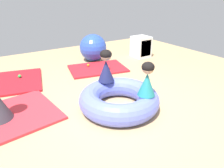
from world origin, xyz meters
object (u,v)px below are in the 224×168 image
Objects in this scene: play_ball_green at (20,76)px; play_ball_teal at (107,70)px; child_in_navy at (106,66)px; storage_cube at (141,47)px; play_ball_orange at (88,65)px; child_in_teal at (147,79)px; inflatable_cushion at (119,99)px; exercise_ball_large at (93,48)px; play_ball_red at (108,67)px.

play_ball_green is 0.96× the size of play_ball_teal.
child_in_navy reaches higher than storage_cube.
play_ball_orange is 0.11× the size of storage_cube.
play_ball_teal is (0.40, 1.75, -0.48)m from child_in_teal.
child_in_navy is at bearing 86.94° from inflatable_cushion.
inflatable_cushion is at bearing -136.87° from storage_cube.
inflatable_cushion is at bearing -110.52° from child_in_navy.
child_in_navy is 7.29× the size of play_ball_teal.
child_in_teal is 0.89× the size of storage_cube.
exercise_ball_large is at bearing -57.60° from child_in_teal.
child_in_teal is 8.19× the size of play_ball_orange.
play_ball_red is at bearing -60.94° from child_in_teal.
play_ball_green is 0.10× the size of exercise_ball_large.
play_ball_red reaches higher than play_ball_green.
child_in_teal is 0.71× the size of exercise_ball_large.
inflatable_cushion is 1.79× the size of exercise_ball_large.
child_in_teal is 0.94× the size of child_in_navy.
play_ball_green is at bearing 117.77° from inflatable_cushion.
play_ball_orange is (-0.31, 0.41, -0.01)m from play_ball_red.
child_in_navy is at bearing -105.16° from play_ball_orange.
play_ball_green is at bearing 106.46° from child_in_navy.
play_ball_teal is 0.13× the size of storage_cube.
child_in_teal reaches higher than play_ball_teal.
child_in_teal is 1.99m from play_ball_red.
child_in_teal is 7.15× the size of play_ball_green.
child_in_navy reaches higher than inflatable_cushion.
child_in_navy reaches higher than play_ball_green.
child_in_teal is at bearing -61.13° from play_ball_green.
play_ball_red is 1.91m from play_ball_green.
child_in_teal reaches higher than play_ball_red.
child_in_teal is 1.86m from play_ball_teal.
child_in_navy is at bearing -123.22° from play_ball_red.
inflatable_cushion is at bearing -10.60° from child_in_teal.
play_ball_green is at bearing 178.33° from storage_cube.
play_ball_teal is (1.73, -0.65, 0.00)m from play_ball_green.
exercise_ball_large is at bearing 50.59° from child_in_navy.
play_ball_teal is 1.19× the size of play_ball_orange.
play_ball_green is 1.14× the size of play_ball_orange.
child_in_navy reaches higher than exercise_ball_large.
child_in_teal is at bearing -54.97° from inflatable_cushion.
storage_cube is at bearing 1.25° from play_ball_orange.
exercise_ball_large is at bearing 79.66° from play_ball_teal.
child_in_teal is at bearing -101.97° from exercise_ball_large.
exercise_ball_large reaches higher than inflatable_cushion.
play_ball_green is (-1.09, 2.07, -0.09)m from inflatable_cushion.
play_ball_red is at bearing 63.84° from inflatable_cushion.
play_ball_orange is (1.52, -0.13, -0.00)m from play_ball_green.
play_ball_green is at bearing 175.14° from play_ball_orange.
child_in_teal is 6.85× the size of play_ball_teal.
exercise_ball_large is at bearing 85.55° from play_ball_red.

